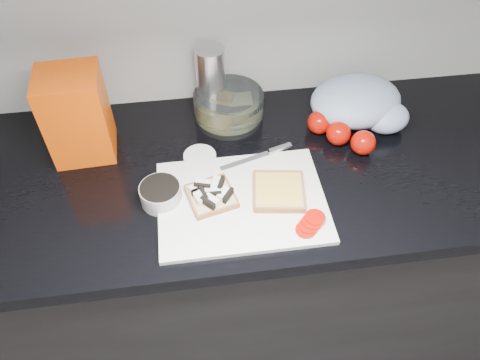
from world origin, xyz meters
name	(u,v)px	position (x,y,z in m)	size (l,w,h in m)	color
base_cabinet	(249,262)	(0.00, 1.20, 0.43)	(3.50, 0.60, 0.86)	black
countertop	(251,169)	(0.00, 1.20, 0.88)	(3.50, 0.64, 0.04)	black
cutting_board	(242,201)	(-0.04, 1.07, 0.91)	(0.40, 0.30, 0.01)	white
bread_left	(211,195)	(-0.12, 1.09, 0.92)	(0.13, 0.13, 0.03)	beige
bread_right	(279,191)	(0.05, 1.08, 0.92)	(0.14, 0.14, 0.02)	beige
tomato_slices	(310,224)	(0.10, 0.98, 0.92)	(0.08, 0.08, 0.02)	#AD0D03
knife	(265,153)	(0.04, 1.22, 0.92)	(0.20, 0.07, 0.01)	#BBBABF
seed_tub	(161,193)	(-0.23, 1.11, 0.93)	(0.10, 0.10, 0.05)	#AAB0AF
tub_lid	(200,156)	(-0.13, 1.25, 0.90)	(0.09, 0.09, 0.01)	white
glass_bowl	(229,107)	(-0.04, 1.39, 0.94)	(0.20, 0.20, 0.08)	silver
bread_bag	(77,115)	(-0.43, 1.31, 1.02)	(0.15, 0.14, 0.24)	#F14004
steel_canister	(211,80)	(-0.08, 1.44, 1.00)	(0.08, 0.08, 0.20)	silver
grocery_bag	(360,103)	(0.33, 1.34, 0.95)	(0.29, 0.24, 0.11)	#A4B3CA
whole_tomatoes	(340,133)	(0.25, 1.25, 0.93)	(0.16, 0.16, 0.07)	#AD0D03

